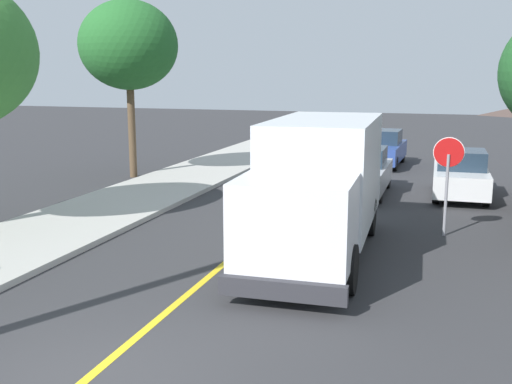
{
  "coord_description": "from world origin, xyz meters",
  "views": [
    {
      "loc": [
        4.72,
        -6.62,
        4.31
      ],
      "look_at": [
        0.26,
        7.28,
        1.4
      ],
      "focal_mm": 42.22,
      "sensor_mm": 36.0,
      "label": 1
    }
  ],
  "objects_px": {
    "parked_car_near": "(362,172)",
    "parked_car_mid": "(382,149)",
    "parked_van_across": "(460,175)",
    "box_truck": "(319,181)",
    "street_tree_down_block": "(128,46)",
    "stop_sign": "(448,167)"
  },
  "relations": [
    {
      "from": "street_tree_down_block",
      "to": "stop_sign",
      "type": "bearing_deg",
      "value": -24.39
    },
    {
      "from": "box_truck",
      "to": "street_tree_down_block",
      "type": "relative_size",
      "value": 1.01
    },
    {
      "from": "parked_van_across",
      "to": "box_truck",
      "type": "bearing_deg",
      "value": -112.4
    },
    {
      "from": "parked_car_mid",
      "to": "stop_sign",
      "type": "bearing_deg",
      "value": -76.2
    },
    {
      "from": "parked_car_near",
      "to": "box_truck",
      "type": "bearing_deg",
      "value": -89.76
    },
    {
      "from": "parked_van_across",
      "to": "street_tree_down_block",
      "type": "relative_size",
      "value": 0.62
    },
    {
      "from": "box_truck",
      "to": "parked_van_across",
      "type": "distance_m",
      "value": 8.83
    },
    {
      "from": "box_truck",
      "to": "parked_car_near",
      "type": "relative_size",
      "value": 1.65
    },
    {
      "from": "parked_van_across",
      "to": "stop_sign",
      "type": "distance_m",
      "value": 5.66
    },
    {
      "from": "box_truck",
      "to": "parked_car_mid",
      "type": "distance_m",
      "value": 14.7
    },
    {
      "from": "parked_car_near",
      "to": "parked_van_across",
      "type": "height_order",
      "value": "same"
    },
    {
      "from": "parked_car_mid",
      "to": "parked_van_across",
      "type": "xyz_separation_m",
      "value": [
        3.41,
        -6.55,
        0.0
      ]
    },
    {
      "from": "parked_car_mid",
      "to": "street_tree_down_block",
      "type": "distance_m",
      "value": 12.39
    },
    {
      "from": "street_tree_down_block",
      "to": "parked_car_mid",
      "type": "bearing_deg",
      "value": 33.82
    },
    {
      "from": "parked_van_across",
      "to": "stop_sign",
      "type": "xyz_separation_m",
      "value": [
        -0.44,
        -5.54,
        1.06
      ]
    },
    {
      "from": "parked_van_across",
      "to": "stop_sign",
      "type": "height_order",
      "value": "stop_sign"
    },
    {
      "from": "parked_car_near",
      "to": "stop_sign",
      "type": "bearing_deg",
      "value": -59.81
    },
    {
      "from": "parked_car_mid",
      "to": "parked_van_across",
      "type": "height_order",
      "value": "same"
    },
    {
      "from": "parked_van_across",
      "to": "parked_car_mid",
      "type": "bearing_deg",
      "value": 117.54
    },
    {
      "from": "parked_car_near",
      "to": "parked_van_across",
      "type": "xyz_separation_m",
      "value": [
        3.38,
        0.5,
        0.0
      ]
    },
    {
      "from": "parked_van_across",
      "to": "street_tree_down_block",
      "type": "distance_m",
      "value": 13.76
    },
    {
      "from": "parked_car_near",
      "to": "parked_car_mid",
      "type": "xyz_separation_m",
      "value": [
        -0.04,
        7.05,
        0.0
      ]
    }
  ]
}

